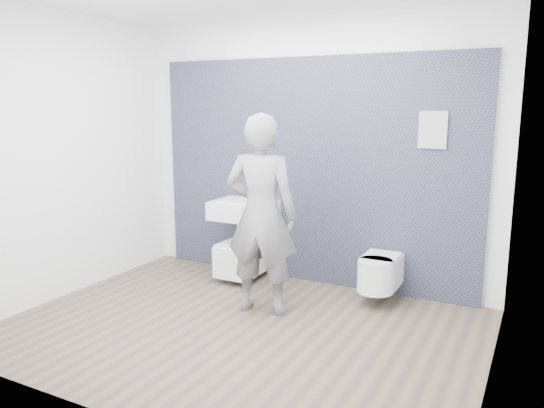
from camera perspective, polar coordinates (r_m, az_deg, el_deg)
The scene contains 8 objects.
ground at distance 4.73m, azimuth -3.45°, elevation -13.21°, with size 4.00×4.00×0.00m, color brown.
room_shell at distance 4.33m, azimuth -3.71°, elevation 8.33°, with size 4.00×4.00×4.00m.
tile_wall at distance 5.95m, azimuth 3.91°, elevation -8.10°, with size 3.60×0.06×2.40m, color black.
washbasin at distance 5.80m, azimuth -3.09°, elevation -0.60°, with size 0.66×0.50×0.50m.
toilet_square at distance 5.89m, azimuth -3.22°, elevation -5.60°, with size 0.40×0.58×0.78m.
toilet_rounded at distance 5.28m, azimuth 11.41°, elevation -7.25°, with size 0.35×0.59×0.32m.
info_placard at distance 5.56m, azimuth 15.96°, elevation -9.89°, with size 0.26×0.03×0.35m, color silver.
visitor at distance 4.83m, azimuth -1.16°, elevation -1.17°, with size 0.67×0.44×1.85m, color gray.
Camera 1 is at (2.24, -3.70, 1.92)m, focal length 35.00 mm.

